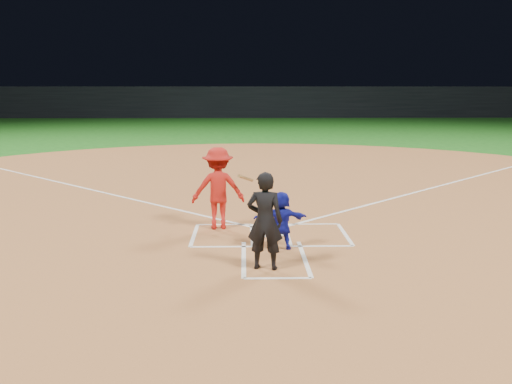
{
  "coord_description": "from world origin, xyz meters",
  "views": [
    {
      "loc": [
        -0.54,
        -11.62,
        3.05
      ],
      "look_at": [
        -0.3,
        -0.4,
        1.0
      ],
      "focal_mm": 40.0,
      "sensor_mm": 36.0,
      "label": 1
    }
  ],
  "objects_px": {
    "umpire": "(265,221)",
    "batter_at_plate": "(218,188)",
    "home_plate": "(270,234)",
    "catcher": "(281,220)"
  },
  "relations": [
    {
      "from": "home_plate",
      "to": "umpire",
      "type": "distance_m",
      "value": 2.43
    },
    {
      "from": "catcher",
      "to": "batter_at_plate",
      "type": "distance_m",
      "value": 2.13
    },
    {
      "from": "catcher",
      "to": "batter_at_plate",
      "type": "xyz_separation_m",
      "value": [
        -1.27,
        1.68,
        0.33
      ]
    },
    {
      "from": "umpire",
      "to": "batter_at_plate",
      "type": "bearing_deg",
      "value": -62.15
    },
    {
      "from": "umpire",
      "to": "batter_at_plate",
      "type": "height_order",
      "value": "batter_at_plate"
    },
    {
      "from": "home_plate",
      "to": "umpire",
      "type": "relative_size",
      "value": 0.36
    },
    {
      "from": "umpire",
      "to": "batter_at_plate",
      "type": "relative_size",
      "value": 0.94
    },
    {
      "from": "home_plate",
      "to": "catcher",
      "type": "distance_m",
      "value": 1.23
    },
    {
      "from": "catcher",
      "to": "umpire",
      "type": "distance_m",
      "value": 1.28
    },
    {
      "from": "home_plate",
      "to": "catcher",
      "type": "relative_size",
      "value": 0.53
    }
  ]
}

